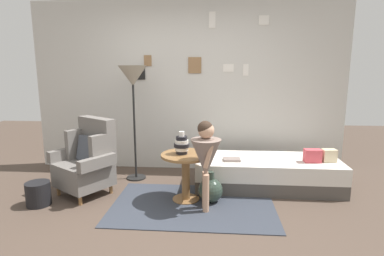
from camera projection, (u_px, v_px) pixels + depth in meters
The scene contains 14 objects.
ground_plane at pixel (170, 226), 3.23m from camera, with size 12.00×12.00×0.00m, color #4C3D33.
gallery_wall at pixel (187, 87), 4.89m from camera, with size 4.80×0.12×2.60m.
rug at pixel (193, 205), 3.72m from camera, with size 1.91×1.24×0.01m, color #333842.
armchair at pixel (88, 160), 4.02m from camera, with size 0.90×0.85×0.97m.
daybed at pixel (267, 173), 4.26m from camera, with size 1.91×0.81×0.40m.
pillow_head at pixel (329, 156), 4.07m from camera, with size 0.17×0.12×0.16m, color beige.
pillow_mid at pixel (312, 156), 4.05m from camera, with size 0.21×0.12×0.17m, color #D64C56.
side_table at pixel (186, 167), 3.79m from camera, with size 0.60×0.60×0.59m.
vase_striped at pixel (182, 145), 3.75m from camera, with size 0.19×0.19×0.27m.
floor_lamp at pixel (133, 81), 4.36m from camera, with size 0.40×0.40×1.63m.
person_child at pixel (206, 155), 3.47m from camera, with size 0.34×0.34×1.04m.
book_on_daybed at pixel (232, 159), 4.13m from camera, with size 0.22×0.16×0.03m, color gray.
demijohn_near at pixel (210, 190), 3.79m from camera, with size 0.30×0.30×0.38m.
magazine_basket at pixel (38, 194), 3.71m from camera, with size 0.28×0.28×0.28m, color black.
Camera 1 is at (0.46, -2.95, 1.61)m, focal length 29.37 mm.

